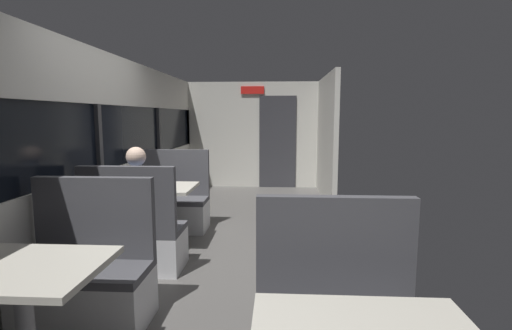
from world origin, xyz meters
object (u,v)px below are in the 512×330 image
bench_near_window_facing_entry (87,281)px  seated_passenger (137,217)px  dining_table_mid_window (156,195)px  coffee_cup_primary (147,180)px  bench_mid_window_facing_end (135,239)px  dining_table_near_window (22,283)px  bench_mid_window_facing_entry (173,206)px

bench_near_window_facing_entry → seated_passenger: (0.00, 1.04, 0.21)m
dining_table_mid_window → coffee_cup_primary: 0.26m
bench_near_window_facing_entry → bench_mid_window_facing_end: size_ratio=1.00×
dining_table_mid_window → dining_table_near_window: bearing=-90.0°
dining_table_mid_window → bench_mid_window_facing_end: size_ratio=0.82×
bench_near_window_facing_entry → dining_table_mid_window: bench_near_window_facing_entry is taller
bench_mid_window_facing_end → seated_passenger: bearing=90.0°
dining_table_near_window → bench_mid_window_facing_entry: (0.00, 3.07, -0.31)m
dining_table_mid_window → bench_mid_window_facing_end: (0.00, -0.70, -0.31)m
bench_mid_window_facing_entry → coffee_cup_primary: (-0.16, -0.55, 0.46)m
dining_table_near_window → bench_mid_window_facing_entry: bearing=90.0°
bench_near_window_facing_entry → bench_mid_window_facing_end: bearing=90.0°
dining_table_mid_window → coffee_cup_primary: (-0.16, 0.15, 0.15)m
dining_table_mid_window → bench_mid_window_facing_end: bearing=-90.0°
seated_passenger → bench_near_window_facing_entry: bearing=-90.0°
bench_mid_window_facing_entry → coffee_cup_primary: bench_mid_window_facing_entry is taller
seated_passenger → dining_table_mid_window: bearing=90.0°
dining_table_near_window → dining_table_mid_window: bearing=90.0°
bench_near_window_facing_entry → coffee_cup_primary: size_ratio=12.22×
dining_table_near_window → coffee_cup_primary: 2.53m
dining_table_near_window → bench_mid_window_facing_entry: 3.08m
dining_table_near_window → dining_table_mid_window: size_ratio=1.00×
bench_mid_window_facing_end → seated_passenger: 0.22m
bench_near_window_facing_entry → bench_mid_window_facing_end: 0.97m
bench_near_window_facing_entry → seated_passenger: seated_passenger is taller
bench_mid_window_facing_entry → seated_passenger: seated_passenger is taller
dining_table_near_window → bench_near_window_facing_entry: bearing=90.0°
dining_table_near_window → seated_passenger: bearing=90.0°
seated_passenger → coffee_cup_primary: size_ratio=14.00×
dining_table_mid_window → bench_mid_window_facing_end: 0.77m
bench_near_window_facing_entry → coffee_cup_primary: bearing=95.1°
dining_table_mid_window → bench_mid_window_facing_entry: 0.77m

